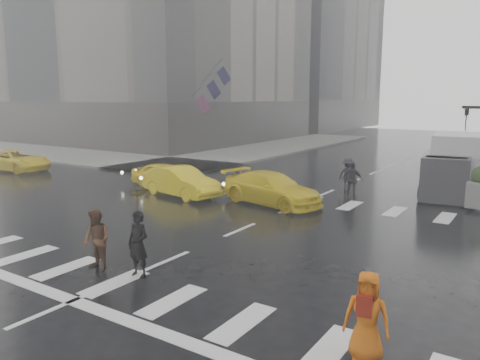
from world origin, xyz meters
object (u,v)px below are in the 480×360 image
Objects in this scene: taxi_mid at (181,182)px; box_truck at (453,163)px; pedestrian_orange at (367,316)px; taxi_front at (165,175)px; pedestrian_brown at (97,240)px.

taxi_mid is 13.44m from box_truck.
taxi_mid is (-12.38, 9.35, -0.14)m from pedestrian_orange.
taxi_mid is 0.78× the size of box_truck.
taxi_front is 0.85× the size of taxi_mid.
pedestrian_brown is 7.84m from pedestrian_orange.
taxi_front is at bearing -162.40° from box_truck.
box_truck reaches higher than pedestrian_brown.
pedestrian_brown reaches higher than taxi_front.
pedestrian_brown is at bearing -142.51° from taxi_mid.
box_truck is (11.10, 7.53, 0.88)m from taxi_mid.
pedestrian_orange reaches higher than taxi_front.
taxi_front is 2.96m from taxi_mid.
pedestrian_brown is 1.01× the size of pedestrian_orange.
pedestrian_orange is 0.30× the size of box_truck.
taxi_front is at bearing 131.04° from pedestrian_brown.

